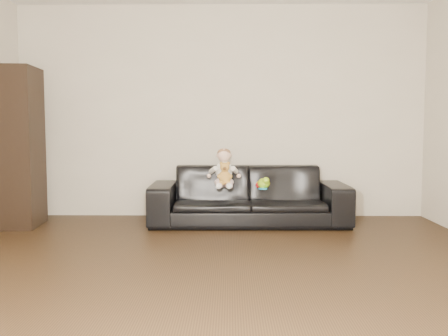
{
  "coord_description": "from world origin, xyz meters",
  "views": [
    {
      "loc": [
        0.11,
        -3.45,
        1.12
      ],
      "look_at": [
        0.04,
        2.14,
        0.65
      ],
      "focal_mm": 40.0,
      "sensor_mm": 36.0,
      "label": 1
    }
  ],
  "objects_px": {
    "teddy_bear": "(225,174)",
    "toy_rattle": "(258,185)",
    "sofa": "(249,195)",
    "toy_blue_disc": "(263,189)",
    "cabinet": "(18,147)",
    "toy_green": "(264,183)",
    "baby": "(224,170)"
  },
  "relations": [
    {
      "from": "cabinet",
      "to": "baby",
      "type": "bearing_deg",
      "value": -3.47
    },
    {
      "from": "toy_green",
      "to": "sofa",
      "type": "bearing_deg",
      "value": 128.28
    },
    {
      "from": "cabinet",
      "to": "baby",
      "type": "distance_m",
      "value": 2.31
    },
    {
      "from": "teddy_bear",
      "to": "sofa",
      "type": "bearing_deg",
      "value": 28.66
    },
    {
      "from": "cabinet",
      "to": "teddy_bear",
      "type": "height_order",
      "value": "cabinet"
    },
    {
      "from": "toy_green",
      "to": "baby",
      "type": "bearing_deg",
      "value": 169.71
    },
    {
      "from": "toy_green",
      "to": "toy_blue_disc",
      "type": "xyz_separation_m",
      "value": [
        -0.01,
        -0.06,
        -0.05
      ]
    },
    {
      "from": "toy_rattle",
      "to": "teddy_bear",
      "type": "bearing_deg",
      "value": -164.68
    },
    {
      "from": "teddy_bear",
      "to": "toy_rattle",
      "type": "bearing_deg",
      "value": 0.87
    },
    {
      "from": "toy_rattle",
      "to": "cabinet",
      "type": "bearing_deg",
      "value": -179.52
    },
    {
      "from": "sofa",
      "to": "toy_blue_disc",
      "type": "distance_m",
      "value": 0.32
    },
    {
      "from": "toy_green",
      "to": "toy_rattle",
      "type": "distance_m",
      "value": 0.08
    },
    {
      "from": "toy_green",
      "to": "toy_rattle",
      "type": "xyz_separation_m",
      "value": [
        -0.06,
        0.05,
        -0.02
      ]
    },
    {
      "from": "cabinet",
      "to": "toy_rattle",
      "type": "height_order",
      "value": "cabinet"
    },
    {
      "from": "sofa",
      "to": "baby",
      "type": "relative_size",
      "value": 5.08
    },
    {
      "from": "cabinet",
      "to": "baby",
      "type": "relative_size",
      "value": 4.01
    },
    {
      "from": "cabinet",
      "to": "toy_green",
      "type": "relative_size",
      "value": 10.82
    },
    {
      "from": "toy_green",
      "to": "toy_blue_disc",
      "type": "distance_m",
      "value": 0.08
    },
    {
      "from": "toy_green",
      "to": "toy_rattle",
      "type": "bearing_deg",
      "value": 140.2
    },
    {
      "from": "teddy_bear",
      "to": "toy_rattle",
      "type": "distance_m",
      "value": 0.41
    },
    {
      "from": "teddy_bear",
      "to": "toy_blue_disc",
      "type": "distance_m",
      "value": 0.45
    },
    {
      "from": "baby",
      "to": "toy_green",
      "type": "distance_m",
      "value": 0.47
    },
    {
      "from": "cabinet",
      "to": "toy_blue_disc",
      "type": "distance_m",
      "value": 2.76
    },
    {
      "from": "teddy_bear",
      "to": "toy_green",
      "type": "relative_size",
      "value": 1.54
    },
    {
      "from": "sofa",
      "to": "teddy_bear",
      "type": "bearing_deg",
      "value": -137.68
    },
    {
      "from": "cabinet",
      "to": "toy_green",
      "type": "distance_m",
      "value": 2.77
    },
    {
      "from": "cabinet",
      "to": "teddy_bear",
      "type": "distance_m",
      "value": 2.33
    },
    {
      "from": "cabinet",
      "to": "toy_rattle",
      "type": "bearing_deg",
      "value": -4.37
    },
    {
      "from": "toy_rattle",
      "to": "toy_blue_disc",
      "type": "relative_size",
      "value": 0.64
    },
    {
      "from": "sofa",
      "to": "toy_rattle",
      "type": "height_order",
      "value": "sofa"
    },
    {
      "from": "teddy_bear",
      "to": "toy_rattle",
      "type": "xyz_separation_m",
      "value": [
        0.38,
        0.1,
        -0.14
      ]
    },
    {
      "from": "sofa",
      "to": "teddy_bear",
      "type": "relative_size",
      "value": 8.92
    }
  ]
}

